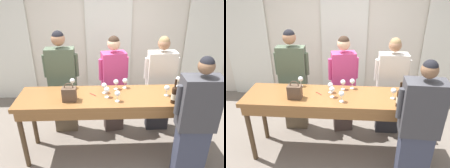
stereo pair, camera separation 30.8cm
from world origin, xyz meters
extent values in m
plane|color=#70665B|center=(0.00, 0.00, 0.00)|extent=(18.00, 18.00, 0.00)
cube|color=silver|center=(0.00, 1.92, 1.40)|extent=(12.00, 0.06, 2.80)
cube|color=white|center=(-2.13, 1.86, 1.34)|extent=(0.96, 0.03, 2.69)
cube|color=white|center=(0.00, 1.86, 1.34)|extent=(0.96, 0.03, 2.69)
cube|color=white|center=(2.13, 1.86, 1.34)|extent=(0.96, 0.03, 2.69)
cube|color=brown|center=(0.00, 0.00, 0.99)|extent=(2.66, 0.65, 0.06)
cube|color=brown|center=(0.00, -0.31, 0.90)|extent=(2.55, 0.03, 0.12)
cylinder|color=#4C3823|center=(-1.26, -0.25, 0.48)|extent=(0.07, 0.07, 0.96)
cylinder|color=#4C3823|center=(1.26, -0.25, 0.48)|extent=(0.07, 0.07, 0.96)
cylinder|color=#4C3823|center=(-1.26, 0.25, 0.48)|extent=(0.07, 0.07, 0.96)
cylinder|color=#4C3823|center=(1.26, 0.25, 0.48)|extent=(0.07, 0.07, 0.96)
cylinder|color=black|center=(0.81, -0.23, 1.13)|extent=(0.07, 0.07, 0.22)
cone|color=black|center=(0.81, -0.23, 1.26)|extent=(0.07, 0.07, 0.04)
cylinder|color=black|center=(0.81, -0.23, 1.32)|extent=(0.03, 0.03, 0.09)
cylinder|color=beige|center=(0.81, -0.23, 1.12)|extent=(0.07, 0.07, 0.09)
cube|color=brown|center=(-0.58, -0.11, 1.12)|extent=(0.19, 0.12, 0.19)
torus|color=brown|center=(-0.58, -0.11, 1.22)|extent=(0.13, 0.01, 0.13)
cylinder|color=white|center=(1.02, 0.27, 1.02)|extent=(0.06, 0.06, 0.00)
cylinder|color=white|center=(1.02, 0.27, 1.07)|extent=(0.01, 0.01, 0.08)
sphere|color=white|center=(1.02, 0.27, 1.14)|extent=(0.08, 0.08, 0.08)
cylinder|color=white|center=(0.06, 0.20, 1.02)|extent=(0.06, 0.06, 0.00)
cylinder|color=white|center=(0.06, 0.20, 1.07)|extent=(0.01, 0.01, 0.08)
sphere|color=white|center=(0.06, 0.20, 1.14)|extent=(0.08, 0.08, 0.08)
cylinder|color=white|center=(0.06, -0.16, 1.02)|extent=(0.06, 0.06, 0.00)
cylinder|color=white|center=(0.06, -0.16, 1.07)|extent=(0.01, 0.01, 0.08)
sphere|color=white|center=(0.06, -0.16, 1.14)|extent=(0.08, 0.08, 0.08)
cylinder|color=white|center=(0.20, 0.24, 1.02)|extent=(0.06, 0.06, 0.00)
cylinder|color=white|center=(0.20, 0.24, 1.07)|extent=(0.01, 0.01, 0.08)
sphere|color=white|center=(0.20, 0.24, 1.14)|extent=(0.08, 0.08, 0.08)
cylinder|color=white|center=(0.76, -0.02, 1.02)|extent=(0.06, 0.06, 0.00)
cylinder|color=white|center=(0.76, -0.02, 1.07)|extent=(0.01, 0.01, 0.08)
sphere|color=white|center=(0.76, -0.02, 1.14)|extent=(0.08, 0.08, 0.08)
cylinder|color=white|center=(-0.58, 0.27, 1.02)|extent=(0.06, 0.06, 0.00)
cylinder|color=white|center=(-0.58, 0.27, 1.07)|extent=(0.01, 0.01, 0.08)
sphere|color=white|center=(-0.58, 0.27, 1.14)|extent=(0.08, 0.08, 0.08)
sphere|color=maroon|center=(-0.58, 0.27, 1.13)|extent=(0.05, 0.05, 0.05)
cylinder|color=white|center=(-0.11, 0.09, 1.02)|extent=(0.06, 0.06, 0.00)
cylinder|color=white|center=(-0.11, 0.09, 1.07)|extent=(0.01, 0.01, 0.08)
sphere|color=white|center=(-0.11, 0.09, 1.14)|extent=(0.08, 0.08, 0.08)
sphere|color=maroon|center=(-0.11, 0.09, 1.13)|extent=(0.05, 0.05, 0.05)
cylinder|color=white|center=(-0.08, -0.04, 1.02)|extent=(0.06, 0.06, 0.00)
cylinder|color=white|center=(-0.08, -0.04, 1.07)|extent=(0.01, 0.01, 0.08)
sphere|color=white|center=(-0.08, -0.04, 1.14)|extent=(0.08, 0.08, 0.08)
cylinder|color=maroon|center=(-0.28, 0.04, 1.03)|extent=(0.10, 0.09, 0.01)
cube|color=brown|center=(-0.80, 0.61, 0.43)|extent=(0.39, 0.19, 0.86)
cube|color=#4C5B47|center=(-0.80, 0.61, 1.20)|extent=(0.46, 0.22, 0.68)
sphere|color=#9E7051|center=(-0.80, 0.61, 1.68)|extent=(0.21, 0.21, 0.21)
sphere|color=black|center=(-0.80, 0.61, 1.72)|extent=(0.19, 0.19, 0.19)
cylinder|color=#4C5B47|center=(-0.55, 0.62, 1.25)|extent=(0.07, 0.07, 0.38)
cylinder|color=#4C5B47|center=(-1.05, 0.60, 1.25)|extent=(0.07, 0.07, 0.38)
cube|color=#473833|center=(0.05, 0.61, 0.41)|extent=(0.36, 0.25, 0.82)
cube|color=#C63D7A|center=(0.05, 0.61, 1.14)|extent=(0.42, 0.30, 0.65)
sphere|color=#DBAD89|center=(0.05, 0.61, 1.60)|extent=(0.21, 0.21, 0.21)
sphere|color=#332319|center=(0.05, 0.61, 1.64)|extent=(0.18, 0.18, 0.18)
cylinder|color=#C63D7A|center=(0.26, 0.65, 1.19)|extent=(0.08, 0.08, 0.36)
cylinder|color=#C63D7A|center=(-0.16, 0.57, 1.19)|extent=(0.08, 0.08, 0.36)
cube|color=#28282D|center=(0.84, 0.61, 0.41)|extent=(0.39, 0.19, 0.82)
cube|color=silver|center=(0.84, 0.61, 1.14)|extent=(0.46, 0.23, 0.65)
sphere|color=#9E7051|center=(0.84, 0.61, 1.59)|extent=(0.20, 0.20, 0.20)
sphere|color=#93754C|center=(0.84, 0.61, 1.63)|extent=(0.17, 0.17, 0.17)
cylinder|color=silver|center=(1.09, 0.61, 1.19)|extent=(0.07, 0.07, 0.36)
cylinder|color=silver|center=(0.59, 0.61, 1.19)|extent=(0.07, 0.07, 0.36)
cube|color=#383D51|center=(0.99, -0.55, 0.43)|extent=(0.39, 0.23, 0.86)
cube|color=#3D3D42|center=(0.99, -0.55, 1.20)|extent=(0.46, 0.27, 0.68)
sphere|color=brown|center=(0.99, -0.55, 1.67)|extent=(0.18, 0.18, 0.18)
sphere|color=black|center=(0.99, -0.55, 1.70)|extent=(0.16, 0.16, 0.16)
cylinder|color=#3D3D42|center=(0.75, -0.54, 1.25)|extent=(0.07, 0.07, 0.37)
cylinder|color=#3D3D42|center=(1.24, -0.56, 1.25)|extent=(0.07, 0.07, 0.37)
camera|label=1|loc=(-0.11, -2.70, 2.52)|focal=35.00mm
camera|label=2|loc=(0.20, -2.70, 2.52)|focal=35.00mm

